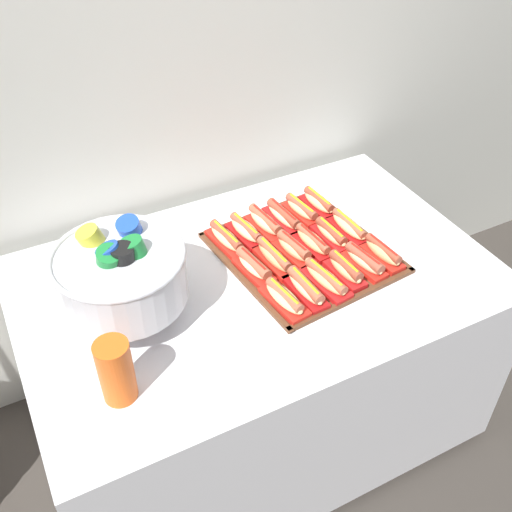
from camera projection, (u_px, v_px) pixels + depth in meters
The scene contains 24 objects.
ground_plane at pixel (257, 419), 2.33m from camera, with size 10.00×10.00×0.00m, color #38332D.
back_wall at pixel (175, 39), 1.88m from camera, with size 6.00×0.10×2.60m, color beige.
buffet_table at pixel (257, 352), 2.08m from camera, with size 1.45×0.92×0.75m.
serving_tray at pixel (303, 253), 1.93m from camera, with size 0.53×0.57×0.01m.
hot_dog_0 at pixel (284, 298), 1.73m from camera, with size 0.09×0.18×0.06m.
hot_dog_1 at pixel (305, 288), 1.76m from camera, with size 0.07×0.18×0.06m.
hot_dog_2 at pixel (326, 279), 1.79m from camera, with size 0.09×0.19×0.06m.
hot_dog_3 at pixel (345, 269), 1.82m from camera, with size 0.07×0.16×0.06m.
hot_dog_4 at pixel (364, 261), 1.85m from camera, with size 0.08×0.17×0.06m.
hot_dog_5 at pixel (383, 253), 1.88m from camera, with size 0.07×0.16×0.06m.
hot_dog_6 at pixel (254, 266), 1.84m from camera, with size 0.08×0.16×0.06m.
hot_dog_7 at pixel (274, 257), 1.87m from camera, with size 0.07×0.18×0.06m.
hot_dog_8 at pixel (294, 249), 1.90m from camera, with size 0.08×0.17×0.07m.
hot_dog_9 at pixel (313, 242), 1.93m from camera, with size 0.08×0.17×0.06m.
hot_dog_10 at pixel (331, 234), 1.96m from camera, with size 0.07×0.16×0.06m.
hot_dog_11 at pixel (349, 227), 1.99m from camera, with size 0.07×0.18×0.06m.
hot_dog_12 at pixel (226, 239), 1.94m from camera, with size 0.09×0.18×0.06m.
hot_dog_13 at pixel (246, 231), 1.97m from camera, with size 0.09×0.17×0.06m.
hot_dog_14 at pixel (265, 223), 2.00m from camera, with size 0.08×0.18×0.06m.
hot_dog_15 at pixel (283, 216), 2.04m from camera, with size 0.08×0.19×0.06m.
hot_dog_16 at pixel (301, 210), 2.07m from camera, with size 0.08×0.16×0.06m.
hot_dog_17 at pixel (319, 203), 2.10m from camera, with size 0.08×0.16×0.06m.
punch_bowl at pixel (121, 274), 1.63m from camera, with size 0.37×0.37×0.27m.
cup_stack at pixel (116, 371), 1.45m from camera, with size 0.09×0.09×0.18m.
Camera 1 is at (-0.63, -1.23, 1.98)m, focal length 42.16 mm.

